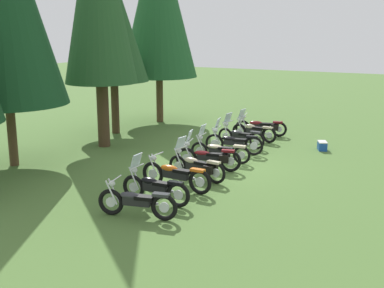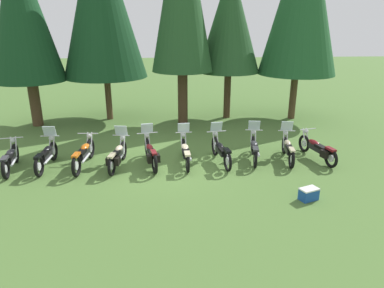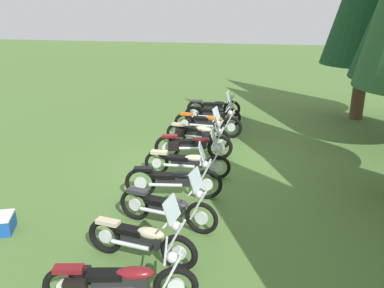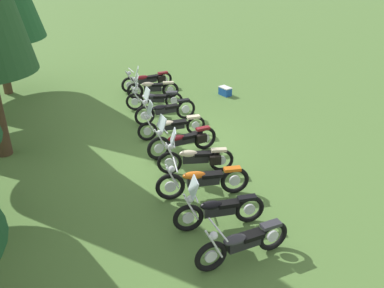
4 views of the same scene
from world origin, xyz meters
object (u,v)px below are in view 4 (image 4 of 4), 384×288
object	(u,v)px
motorcycle_2	(202,181)
motorcycle_7	(154,99)
motorcycle_4	(183,140)
motorcycle_9	(148,80)
motorcycle_8	(152,88)
motorcycle_0	(242,243)
motorcycle_3	(196,158)
picnic_cooler	(225,91)
motorcycle_5	(171,125)
motorcycle_6	(165,110)
motorcycle_1	(218,210)

from	to	relation	value
motorcycle_2	motorcycle_7	size ratio (longest dim) A/B	1.12
motorcycle_4	motorcycle_9	size ratio (longest dim) A/B	0.99
motorcycle_2	motorcycle_8	distance (m)	7.43
motorcycle_0	motorcycle_3	xyz separation A→B (m)	(3.66, 0.03, 0.03)
motorcycle_9	picnic_cooler	bearing A→B (deg)	141.21
motorcycle_8	motorcycle_9	xyz separation A→B (m)	(1.13, -0.01, -0.02)
motorcycle_5	picnic_cooler	xyz separation A→B (m)	(3.45, -3.04, -0.27)
motorcycle_6	picnic_cooler	bearing A→B (deg)	-153.18
motorcycle_0	motorcycle_2	xyz separation A→B (m)	(2.46, 0.19, 0.03)
motorcycle_8	picnic_cooler	xyz separation A→B (m)	(-0.37, -3.07, -0.27)
motorcycle_2	motorcycle_9	world-z (taller)	motorcycle_2
motorcycle_3	motorcycle_7	bearing A→B (deg)	-77.10
motorcycle_1	picnic_cooler	xyz separation A→B (m)	(8.35, -2.91, -0.28)
motorcycle_1	motorcycle_3	xyz separation A→B (m)	(2.49, -0.13, 0.00)
motorcycle_4	picnic_cooler	xyz separation A→B (m)	(4.69, -2.89, -0.29)
motorcycle_6	picnic_cooler	size ratio (longest dim) A/B	3.74
motorcycle_0	motorcycle_1	distance (m)	1.19
motorcycle_7	picnic_cooler	distance (m)	3.33
motorcycle_4	motorcycle_7	world-z (taller)	motorcycle_4
motorcycle_6	motorcycle_7	distance (m)	1.30
motorcycle_8	picnic_cooler	world-z (taller)	motorcycle_8
motorcycle_9	motorcycle_8	bearing A→B (deg)	76.88
motorcycle_5	motorcycle_9	bearing A→B (deg)	-92.43
motorcycle_9	picnic_cooler	distance (m)	3.42
motorcycle_2	motorcycle_5	bearing A→B (deg)	-84.47
motorcycle_6	motorcycle_9	bearing A→B (deg)	-97.94
motorcycle_3	motorcycle_9	xyz separation A→B (m)	(7.36, 0.28, -0.03)
motorcycle_6	motorcycle_7	size ratio (longest dim) A/B	1.05
motorcycle_2	motorcycle_9	distance (m)	8.56
motorcycle_4	motorcycle_3	bearing A→B (deg)	83.55
motorcycle_7	motorcycle_9	bearing A→B (deg)	-83.90
motorcycle_2	motorcycle_6	bearing A→B (deg)	-85.28
motorcycle_5	motorcycle_6	size ratio (longest dim) A/B	1.01
motorcycle_9	picnic_cooler	world-z (taller)	motorcycle_9
motorcycle_5	motorcycle_7	xyz separation A→B (m)	(2.57, 0.16, 0.01)
motorcycle_4	motorcycle_7	bearing A→B (deg)	-97.47
motorcycle_0	motorcycle_3	world-z (taller)	motorcycle_3
motorcycle_6	picnic_cooler	xyz separation A→B (m)	(2.15, -3.00, -0.29)
motorcycle_2	motorcycle_7	xyz separation A→B (m)	(6.18, 0.27, -0.01)
motorcycle_4	motorcycle_8	xyz separation A→B (m)	(5.06, 0.18, -0.02)
motorcycle_4	picnic_cooler	bearing A→B (deg)	-133.74
motorcycle_7	motorcycle_1	bearing A→B (deg)	101.74
motorcycle_2	motorcycle_4	bearing A→B (deg)	-87.11
motorcycle_2	motorcycle_3	xyz separation A→B (m)	(1.20, -0.16, -0.00)
motorcycle_3	motorcycle_7	world-z (taller)	motorcycle_3
motorcycle_0	motorcycle_6	bearing A→B (deg)	-98.76
motorcycle_8	motorcycle_5	bearing A→B (deg)	98.55
motorcycle_2	motorcycle_8	size ratio (longest dim) A/B	1.15
motorcycle_4	motorcycle_5	bearing A→B (deg)	-95.47
motorcycle_8	motorcycle_9	size ratio (longest dim) A/B	0.92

